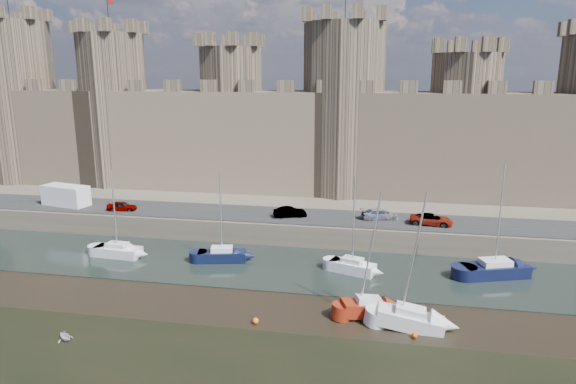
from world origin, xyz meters
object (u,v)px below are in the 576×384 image
Objects in this scene: van at (66,196)px; sailboat_0 at (118,250)px; sailboat_1 at (222,255)px; sailboat_3 at (495,269)px; sailboat_2 at (352,266)px; car_0 at (122,206)px; car_1 at (290,212)px; sailboat_5 at (410,319)px; car_2 at (380,214)px; car_3 at (431,220)px; sailboat_4 at (368,307)px.

sailboat_0 is (12.13, -9.75, -3.07)m from van.
sailboat_3 reaches higher than sailboat_1.
sailboat_3 is (13.43, 1.49, 0.05)m from sailboat_2.
sailboat_1 reaches higher than car_0.
sailboat_5 is (12.96, -19.86, -2.36)m from car_1.
sailboat_3 reaches higher than sailboat_5.
car_0 is at bearing 151.59° from sailboat_3.
car_2 is 0.71× the size of van.
sailboat_5 is (29.78, -10.22, 0.03)m from sailboat_0.
sailboat_5 is (-3.05, -19.65, -2.37)m from car_3.
car_1 is 0.41× the size of sailboat_0.
sailboat_2 is (-8.09, -9.45, -2.37)m from car_3.
sailboat_1 is (23.45, -9.10, -3.04)m from van.
sailboat_2 is at bearing 81.54° from sailboat_4.
car_1 is 0.35× the size of sailboat_5.
car_2 is at bearing 20.22° from sailboat_1.
car_0 is 30.07m from sailboat_2.
sailboat_4 reaches higher than van.
sailboat_0 is 0.86× the size of sailboat_3.
sailboat_5 is (-8.39, -11.69, -0.05)m from sailboat_3.
sailboat_2 reaches higher than sailboat_0.
sailboat_1 is at bearing -163.70° from sailboat_2.
car_3 is 19.43m from sailboat_4.
sailboat_4 is (-6.27, -18.23, -2.39)m from car_3.
sailboat_0 is at bearing 112.12° from car_3.
sailboat_1 is at bearing 7.46° from sailboat_0.
sailboat_2 is at bearing -15.00° from sailboat_1.
sailboat_5 is (33.73, -18.91, -2.33)m from car_0.
sailboat_0 reaches higher than car_0.
sailboat_2 reaches higher than car_3.
car_2 is 29.30m from sailboat_0.
sailboat_0 is at bearing 100.51° from car_1.
van is 43.01m from sailboat_4.
sailboat_5 is (2.61, -20.92, -2.35)m from car_2.
car_0 is 31.19m from car_2.
sailboat_5 reaches higher than sailboat_1.
sailboat_3 is (5.34, -7.96, -2.32)m from car_3.
sailboat_4 is at bearing 167.10° from car_3.
van is at bearing 158.31° from sailboat_5.
car_3 is 9.86m from sailboat_3.
sailboat_3 is at bearing -140.08° from car_3.
sailboat_1 is 26.86m from sailboat_3.
car_2 is at bearing 96.35° from sailboat_2.
car_3 is (5.66, -1.26, 0.02)m from car_2.
sailboat_5 is at bearing -42.65° from sailboat_1.
van reaches higher than car_0.
car_3 is at bearing -97.63° from car_0.
sailboat_5 reaches higher than car_0.
van is at bearing 73.89° from car_0.
sailboat_3 is at bearing 25.48° from sailboat_2.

